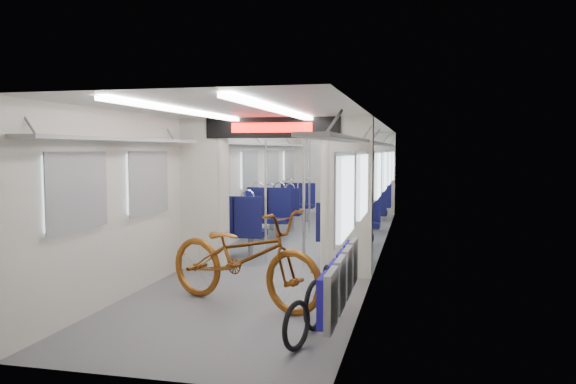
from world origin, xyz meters
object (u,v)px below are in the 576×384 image
object	(u,v)px
seat_bay_near_left	(253,217)
stanchion_far_left	(309,181)
bike_hoop_c	(327,290)
stanchion_near_left	(266,192)
seat_bay_far_right	(369,202)
stanchion_far_right	(336,183)
flip_bench	(341,278)
bicycle	(243,257)
bike_hoop_a	(297,328)
seat_bay_near_right	(351,223)
seat_bay_far_left	(289,203)
bike_hoop_b	(315,307)
stanchion_near_right	(304,194)

from	to	relation	value
seat_bay_near_left	stanchion_far_left	bearing A→B (deg)	71.02
bike_hoop_c	stanchion_near_left	size ratio (longest dim) A/B	0.23
seat_bay_far_right	stanchion_far_right	world-z (taller)	stanchion_far_right
flip_bench	seat_bay_far_right	world-z (taller)	seat_bay_far_right
flip_bench	stanchion_near_left	size ratio (longest dim) A/B	0.91
bicycle	bike_hoop_a	size ratio (longest dim) A/B	4.67
flip_bench	seat_bay_near_right	xyz separation A→B (m)	(-0.42, 4.46, -0.04)
seat_bay_far_left	seat_bay_near_left	bearing A→B (deg)	-90.00
seat_bay_far_left	stanchion_far_left	distance (m)	1.41
seat_bay_near_right	bicycle	bearing A→B (deg)	-103.15
bicycle	seat_bay_near_right	distance (m)	3.72
seat_bay_near_left	seat_bay_far_left	bearing A→B (deg)	90.00
bicycle	bike_hoop_a	distance (m)	1.66
bike_hoop_b	seat_bay_far_left	distance (m)	7.89
seat_bay_near_left	stanchion_far_right	distance (m)	2.11
stanchion_near_right	stanchion_far_left	distance (m)	3.58
bike_hoop_c	seat_bay_near_right	size ratio (longest dim) A/B	0.26
seat_bay_far_left	stanchion_far_right	bearing A→B (deg)	-49.16
flip_bench	bicycle	bearing A→B (deg)	146.68
bike_hoop_c	stanchion_far_left	xyz separation A→B (m)	(-1.34, 5.87, 0.91)
stanchion_near_left	bike_hoop_b	bearing A→B (deg)	-66.56
bike_hoop_b	bicycle	bearing A→B (deg)	143.88
bike_hoop_c	stanchion_far_left	size ratio (longest dim) A/B	0.23
bicycle	seat_bay_far_left	xyz separation A→B (m)	(-1.02, 6.91, -0.04)
flip_bench	seat_bay_far_left	xyz separation A→B (m)	(-2.29, 7.74, -0.04)
bike_hoop_b	bike_hoop_c	bearing A→B (deg)	88.31
bicycle	stanchion_far_right	world-z (taller)	stanchion_far_right
stanchion_near_left	stanchion_far_left	distance (m)	3.35
bike_hoop_b	seat_bay_far_right	bearing A→B (deg)	90.96
seat_bay_near_right	stanchion_far_left	size ratio (longest dim) A/B	0.89
bike_hoop_b	seat_bay_far_right	xyz separation A→B (m)	(-0.14, 8.17, 0.33)
bike_hoop_a	bike_hoop_b	world-z (taller)	bike_hoop_b
flip_bench	stanchion_far_left	size ratio (longest dim) A/B	0.91
bike_hoop_a	seat_bay_near_left	bearing A→B (deg)	110.70
bike_hoop_a	seat_bay_near_left	world-z (taller)	seat_bay_near_left
bicycle	stanchion_near_right	bearing A→B (deg)	14.51
seat_bay_near_right	stanchion_far_right	xyz separation A→B (m)	(-0.52, 1.72, 0.61)
stanchion_far_left	seat_bay_far_left	bearing A→B (deg)	123.01
stanchion_near_right	stanchion_far_right	xyz separation A→B (m)	(0.07, 3.03, 0.00)
seat_bay_far_right	stanchion_near_left	world-z (taller)	stanchion_near_left
bike_hoop_a	stanchion_far_right	world-z (taller)	stanchion_far_right
bicycle	seat_bay_near_left	size ratio (longest dim) A/B	0.94
bicycle	stanchion_far_right	bearing A→B (deg)	17.35
seat_bay_far_left	seat_bay_far_right	xyz separation A→B (m)	(1.87, 0.54, 0.03)
bike_hoop_a	seat_bay_near_left	distance (m)	5.53
bike_hoop_c	stanchion_near_right	world-z (taller)	stanchion_near_right
flip_bench	stanchion_far_left	distance (m)	6.89
bike_hoop_b	stanchion_near_left	xyz separation A→B (m)	(-1.39, 3.21, 0.91)
seat_bay_far_right	stanchion_near_right	size ratio (longest dim) A/B	0.98
seat_bay_far_right	stanchion_far_left	world-z (taller)	stanchion_far_left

